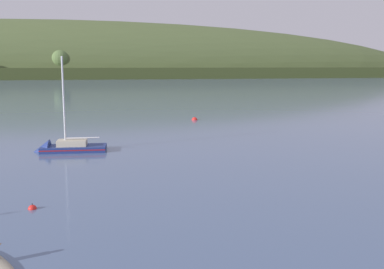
% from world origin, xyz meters
% --- Properties ---
extents(far_shoreline_hill, '(572.38, 121.38, 62.02)m').
position_xyz_m(far_shoreline_hill, '(-9.69, 261.09, 0.24)').
color(far_shoreline_hill, '#35401E').
rests_on(far_shoreline_hill, ground).
extents(sailboat_near_mooring, '(6.47, 3.18, 9.25)m').
position_xyz_m(sailboat_near_mooring, '(-6.36, 43.25, 0.12)').
color(sailboat_near_mooring, navy).
rests_on(sailboat_near_mooring, ground).
extents(mooring_buoy_foreground, '(0.45, 0.45, 0.53)m').
position_xyz_m(mooring_buoy_foreground, '(-8.19, 27.50, 0.00)').
color(mooring_buoy_foreground, red).
rests_on(mooring_buoy_foreground, ground).
extents(mooring_buoy_off_fishing_boat, '(0.77, 0.77, 0.85)m').
position_xyz_m(mooring_buoy_off_fishing_boat, '(10.85, 61.04, 0.00)').
color(mooring_buoy_off_fishing_boat, red).
rests_on(mooring_buoy_off_fishing_boat, ground).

